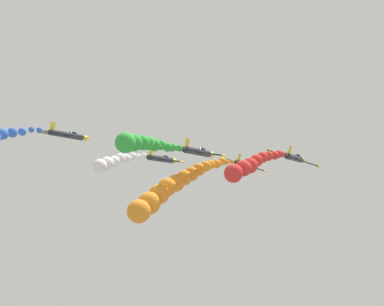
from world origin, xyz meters
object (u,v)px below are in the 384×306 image
at_px(airplane_lead, 245,164).
at_px(airplane_right_outer, 67,135).
at_px(airplane_right_inner, 294,158).
at_px(airplane_left_inner, 161,159).
at_px(airplane_left_outer, 198,152).

height_order(airplane_lead, airplane_right_outer, airplane_right_outer).
bearing_deg(airplane_right_inner, airplane_lead, 138.21).
bearing_deg(airplane_left_inner, airplane_lead, 46.99).
bearing_deg(airplane_right_inner, airplane_left_outer, -132.39).
xyz_separation_m(airplane_lead, airplane_right_inner, (13.14, -11.75, -0.07)).
bearing_deg(airplane_right_outer, airplane_lead, 46.44).
distance_m(airplane_lead, airplane_left_outer, 25.18).
bearing_deg(airplane_left_outer, airplane_lead, 92.05).
distance_m(airplane_lead, airplane_left_inner, 17.76).
height_order(airplane_right_inner, airplane_right_outer, airplane_right_outer).
xyz_separation_m(airplane_right_inner, airplane_right_outer, (-37.53, -13.90, 4.34)).
bearing_deg(airplane_right_outer, airplane_right_inner, 20.33).
bearing_deg(airplane_left_inner, airplane_right_inner, 2.81).
xyz_separation_m(airplane_lead, airplane_right_outer, (-24.39, -25.65, 4.27)).
relative_size(airplane_left_inner, airplane_right_inner, 1.00).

